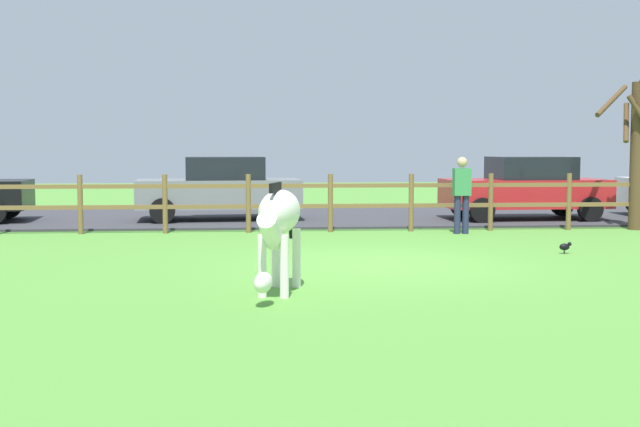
{
  "coord_description": "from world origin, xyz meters",
  "views": [
    {
      "loc": [
        -2.0,
        -12.86,
        1.85
      ],
      "look_at": [
        -0.84,
        1.34,
        0.7
      ],
      "focal_mm": 46.42,
      "sensor_mm": 36.0,
      "label": 1
    }
  ],
  "objects_px": {
    "zebra": "(278,221)",
    "parked_car_red": "(526,187)",
    "visitor_near_fence": "(462,191)",
    "bare_tree": "(638,147)",
    "crow_on_grass": "(565,247)",
    "parked_car_grey": "(220,188)"
  },
  "relations": [
    {
      "from": "zebra",
      "to": "visitor_near_fence",
      "type": "height_order",
      "value": "visitor_near_fence"
    },
    {
      "from": "crow_on_grass",
      "to": "visitor_near_fence",
      "type": "bearing_deg",
      "value": 105.86
    },
    {
      "from": "parked_car_red",
      "to": "visitor_near_fence",
      "type": "distance_m",
      "value": 3.72
    },
    {
      "from": "bare_tree",
      "to": "crow_on_grass",
      "type": "distance_m",
      "value": 5.34
    },
    {
      "from": "zebra",
      "to": "visitor_near_fence",
      "type": "relative_size",
      "value": 1.16
    },
    {
      "from": "crow_on_grass",
      "to": "zebra",
      "type": "bearing_deg",
      "value": -145.46
    },
    {
      "from": "bare_tree",
      "to": "crow_on_grass",
      "type": "relative_size",
      "value": 15.64
    },
    {
      "from": "bare_tree",
      "to": "crow_on_grass",
      "type": "xyz_separation_m",
      "value": [
        -3.15,
        -3.96,
        -1.71
      ]
    },
    {
      "from": "bare_tree",
      "to": "crow_on_grass",
      "type": "bearing_deg",
      "value": -128.52
    },
    {
      "from": "crow_on_grass",
      "to": "parked_car_red",
      "type": "relative_size",
      "value": 0.05
    },
    {
      "from": "parked_car_grey",
      "to": "visitor_near_fence",
      "type": "height_order",
      "value": "visitor_near_fence"
    },
    {
      "from": "bare_tree",
      "to": "visitor_near_fence",
      "type": "distance_m",
      "value": 4.26
    },
    {
      "from": "bare_tree",
      "to": "parked_car_grey",
      "type": "height_order",
      "value": "bare_tree"
    },
    {
      "from": "crow_on_grass",
      "to": "visitor_near_fence",
      "type": "height_order",
      "value": "visitor_near_fence"
    },
    {
      "from": "zebra",
      "to": "parked_car_red",
      "type": "xyz_separation_m",
      "value": [
        6.49,
        9.78,
        -0.08
      ]
    },
    {
      "from": "visitor_near_fence",
      "to": "parked_car_red",
      "type": "bearing_deg",
      "value": 50.49
    },
    {
      "from": "zebra",
      "to": "visitor_near_fence",
      "type": "distance_m",
      "value": 8.04
    },
    {
      "from": "parked_car_red",
      "to": "crow_on_grass",
      "type": "bearing_deg",
      "value": -102.57
    },
    {
      "from": "parked_car_grey",
      "to": "parked_car_red",
      "type": "xyz_separation_m",
      "value": [
        7.61,
        -0.46,
        0.0
      ]
    },
    {
      "from": "bare_tree",
      "to": "visitor_near_fence",
      "type": "bearing_deg",
      "value": -172.34
    },
    {
      "from": "parked_car_red",
      "to": "visitor_near_fence",
      "type": "bearing_deg",
      "value": -129.51
    },
    {
      "from": "zebra",
      "to": "parked_car_red",
      "type": "height_order",
      "value": "parked_car_red"
    }
  ]
}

